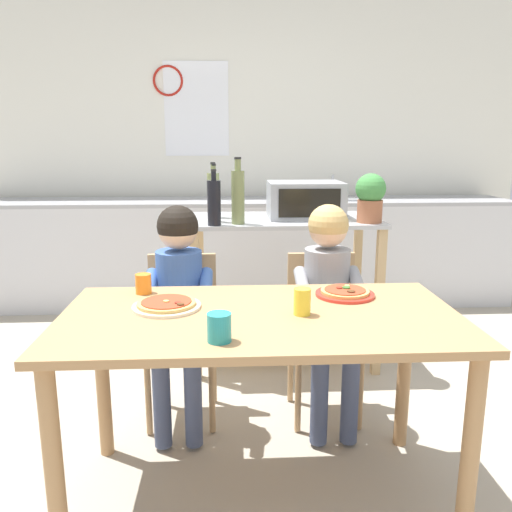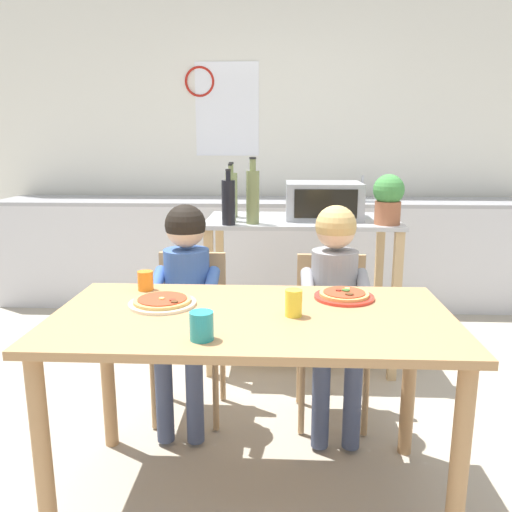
{
  "view_description": "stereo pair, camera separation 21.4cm",
  "coord_description": "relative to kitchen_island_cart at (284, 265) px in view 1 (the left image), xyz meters",
  "views": [
    {
      "loc": [
        -0.11,
        -1.79,
        1.38
      ],
      "look_at": [
        0.0,
        0.3,
        0.91
      ],
      "focal_mm": 36.1,
      "sensor_mm": 36.0,
      "label": 1
    },
    {
      "loc": [
        0.1,
        -1.79,
        1.38
      ],
      "look_at": [
        0.0,
        0.3,
        0.91
      ],
      "focal_mm": 36.1,
      "sensor_mm": 36.0,
      "label": 2
    }
  ],
  "objects": [
    {
      "name": "drinking_cup_teal",
      "position": [
        -0.37,
        -1.58,
        0.19
      ],
      "size": [
        0.08,
        0.08,
        0.09
      ],
      "primitive_type": "cylinder",
      "color": "teal",
      "rests_on": "dining_table"
    },
    {
      "name": "dining_table",
      "position": [
        -0.23,
        -1.32,
        0.04
      ],
      "size": [
        1.46,
        0.77,
        0.76
      ],
      "color": "#AD7F51",
      "rests_on": "ground"
    },
    {
      "name": "toaster_oven",
      "position": [
        0.13,
        0.02,
        0.41
      ],
      "size": [
        0.45,
        0.36,
        0.22
      ],
      "color": "#999BA0",
      "rests_on": "kitchen_island_cart"
    },
    {
      "name": "bottle_slim_sauce",
      "position": [
        -0.42,
        -0.25,
        0.43
      ],
      "size": [
        0.08,
        0.08,
        0.31
      ],
      "color": "black",
      "rests_on": "kitchen_island_cart"
    },
    {
      "name": "bottle_brown_beer",
      "position": [
        -0.43,
        0.06,
        0.44
      ],
      "size": [
        0.07,
        0.07,
        0.34
      ],
      "color": "olive",
      "rests_on": "kitchen_island_cart"
    },
    {
      "name": "child_in_blue_striped_shirt",
      "position": [
        -0.58,
        -0.77,
        0.07
      ],
      "size": [
        0.32,
        0.42,
        1.07
      ],
      "color": "#424C6B",
      "rests_on": "ground"
    },
    {
      "name": "child_in_grey_shirt",
      "position": [
        0.13,
        -0.78,
        0.07
      ],
      "size": [
        0.32,
        0.42,
        1.07
      ],
      "color": "#424C6B",
      "rests_on": "ground"
    },
    {
      "name": "dining_chair_right",
      "position": [
        0.13,
        -0.67,
        -0.14
      ],
      "size": [
        0.36,
        0.36,
        0.81
      ],
      "color": "tan",
      "rests_on": "ground"
    },
    {
      "name": "bottle_dark_olive_oil",
      "position": [
        -0.29,
        -0.21,
        0.46
      ],
      "size": [
        0.07,
        0.07,
        0.37
      ],
      "color": "olive",
      "rests_on": "kitchen_island_cart"
    },
    {
      "name": "kitchen_island_cart",
      "position": [
        0.0,
        0.0,
        0.0
      ],
      "size": [
        1.15,
        0.61,
        0.92
      ],
      "color": "#B7BABF",
      "rests_on": "ground"
    },
    {
      "name": "back_wall_tiled",
      "position": [
        -0.23,
        1.65,
        0.73
      ],
      "size": [
        5.07,
        0.14,
        2.7
      ],
      "color": "white",
      "rests_on": "ground"
    },
    {
      "name": "bottle_tall_green_wine",
      "position": [
        -0.42,
        -0.12,
        0.43
      ],
      "size": [
        0.06,
        0.06,
        0.34
      ],
      "color": "olive",
      "rests_on": "kitchen_island_cart"
    },
    {
      "name": "pizza_plate_red_rimmed",
      "position": [
        0.13,
        -1.12,
        0.16
      ],
      "size": [
        0.24,
        0.24,
        0.03
      ],
      "color": "red",
      "rests_on": "dining_table"
    },
    {
      "name": "dining_chair_left",
      "position": [
        -0.58,
        -0.65,
        -0.14
      ],
      "size": [
        0.36,
        0.36,
        0.81
      ],
      "color": "tan",
      "rests_on": "ground"
    },
    {
      "name": "kitchen_counter",
      "position": [
        -0.23,
        1.24,
        -0.17
      ],
      "size": [
        4.56,
        0.6,
        1.09
      ],
      "color": "silver",
      "rests_on": "ground"
    },
    {
      "name": "ground_plane",
      "position": [
        -0.23,
        -0.16,
        -0.62
      ],
      "size": [
        11.64,
        11.64,
        0.0
      ],
      "primitive_type": "plane",
      "color": "#A89E8C"
    },
    {
      "name": "drinking_cup_orange",
      "position": [
        -0.7,
        -1.04,
        0.18
      ],
      "size": [
        0.07,
        0.07,
        0.08
      ],
      "primitive_type": "cylinder",
      "color": "orange",
      "rests_on": "dining_table"
    },
    {
      "name": "potted_herb_plant",
      "position": [
        0.48,
        -0.19,
        0.45
      ],
      "size": [
        0.17,
        0.17,
        0.28
      ],
      "color": "#9E5B3D",
      "rests_on": "kitchen_island_cart"
    },
    {
      "name": "drinking_cup_yellow",
      "position": [
        -0.08,
        -1.34,
        0.19
      ],
      "size": [
        0.06,
        0.06,
        0.1
      ],
      "primitive_type": "cylinder",
      "color": "yellow",
      "rests_on": "dining_table"
    },
    {
      "name": "pizza_plate_cream",
      "position": [
        -0.58,
        -1.24,
        0.16
      ],
      "size": [
        0.26,
        0.26,
        0.03
      ],
      "color": "beige",
      "rests_on": "dining_table"
    }
  ]
}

